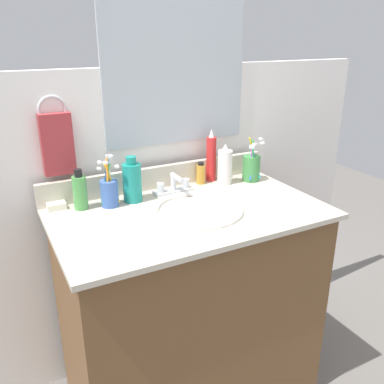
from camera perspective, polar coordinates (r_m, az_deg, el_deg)
name	(u,v)px	position (r m, az deg, el deg)	size (l,w,h in m)	color
vanity_cabinet	(190,310)	(1.68, -0.23, -15.94)	(0.92, 0.52, 0.81)	brown
countertop	(190,213)	(1.47, -0.25, -2.94)	(0.96, 0.56, 0.02)	beige
backsplash	(160,177)	(1.68, -4.49, 2.09)	(0.96, 0.02, 0.09)	beige
back_wall	(155,221)	(1.81, -5.07, -4.04)	(2.06, 0.04, 1.30)	white
mirror_panel	(176,71)	(1.67, -2.18, 16.29)	(0.60, 0.01, 0.56)	#B2BCC6
towel_ring	(52,109)	(1.54, -18.66, 10.70)	(0.10, 0.10, 0.01)	silver
hand_towel	(57,144)	(1.55, -18.03, 6.25)	(0.11, 0.04, 0.22)	#A53338
sink_basin	(198,218)	(1.48, 0.77, -3.63)	(0.33, 0.33, 0.11)	white
faucet	(174,186)	(1.62, -2.48, 0.78)	(0.16, 0.10, 0.08)	silver
bottle_mouthwash_teal	(132,182)	(1.54, -8.24, 1.43)	(0.07, 0.07, 0.17)	teal
bottle_lotion_white	(225,166)	(1.71, 4.54, 3.56)	(0.06, 0.06, 0.17)	white
bottle_spray_red	(211,158)	(1.74, 2.65, 4.73)	(0.04, 0.04, 0.22)	red
bottle_toner_green	(80,192)	(1.51, -15.15, 0.05)	(0.05, 0.05, 0.15)	#4C9E4C
bottle_oil_amber	(201,174)	(1.72, 1.21, 2.54)	(0.04, 0.04, 0.09)	gold
cup_blue_plastic	(109,191)	(1.52, -11.31, 0.08)	(0.07, 0.06, 0.19)	#3F66B7
cup_green	(251,167)	(1.77, 8.18, 3.40)	(0.09, 0.08, 0.19)	#3F8C47
soap_bar	(57,206)	(1.55, -18.13, -1.85)	(0.06, 0.04, 0.02)	white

